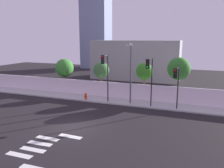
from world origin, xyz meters
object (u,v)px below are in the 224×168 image
at_px(street_lamp_curbside, 130,69).
at_px(fire_hydrant, 86,96).
at_px(traffic_light_right, 105,68).
at_px(roadside_tree_midright, 144,71).
at_px(traffic_light_left, 150,72).
at_px(roadside_tree_rightmost, 179,69).
at_px(roadside_tree_leftmost, 64,68).
at_px(traffic_light_center, 177,79).
at_px(roadside_tree_midleft, 101,70).

distance_m(street_lamp_curbside, fire_hydrant, 6.27).
bearing_deg(traffic_light_right, roadside_tree_midright, 51.11).
xyz_separation_m(traffic_light_left, roadside_tree_rightmost, (2.41, 4.34, -0.09)).
bearing_deg(traffic_light_left, roadside_tree_leftmost, 160.69).
bearing_deg(street_lamp_curbside, traffic_light_center, -10.00).
distance_m(traffic_light_left, roadside_tree_rightmost, 4.97).
relative_size(roadside_tree_midright, roadside_tree_rightmost, 0.85).
height_order(traffic_light_right, roadside_tree_rightmost, traffic_light_right).
bearing_deg(roadside_tree_midright, roadside_tree_midleft, -180.00).
height_order(fire_hydrant, roadside_tree_midleft, roadside_tree_midleft).
height_order(traffic_light_right, roadside_tree_midleft, traffic_light_right).
distance_m(fire_hydrant, roadside_tree_rightmost, 10.92).
bearing_deg(fire_hydrant, roadside_tree_midleft, 83.08).
relative_size(traffic_light_left, roadside_tree_leftmost, 1.14).
height_order(traffic_light_right, roadside_tree_leftmost, traffic_light_right).
bearing_deg(roadside_tree_rightmost, street_lamp_curbside, -141.85).
bearing_deg(roadside_tree_midleft, roadside_tree_rightmost, 0.00).
height_order(roadside_tree_leftmost, roadside_tree_rightmost, roadside_tree_rightmost).
xyz_separation_m(traffic_light_left, traffic_light_right, (-4.75, 0.24, 0.12)).
xyz_separation_m(street_lamp_curbside, fire_hydrant, (-5.27, 0.01, -3.39)).
relative_size(traffic_light_center, roadside_tree_rightmost, 0.85).
bearing_deg(traffic_light_left, traffic_light_right, 177.09).
xyz_separation_m(traffic_light_center, fire_hydrant, (-9.98, 0.84, -2.70)).
bearing_deg(roadside_tree_rightmost, traffic_light_right, -150.22).
height_order(traffic_light_center, roadside_tree_leftmost, traffic_light_center).
bearing_deg(roadside_tree_rightmost, roadside_tree_leftmost, 180.00).
bearing_deg(traffic_light_center, roadside_tree_leftmost, 163.56).
distance_m(traffic_light_right, roadside_tree_rightmost, 8.26).
bearing_deg(traffic_light_left, street_lamp_curbside, 160.49).
bearing_deg(traffic_light_right, roadside_tree_leftmost, 151.77).
bearing_deg(fire_hydrant, street_lamp_curbside, -0.15).
distance_m(street_lamp_curbside, roadside_tree_leftmost, 10.89).
xyz_separation_m(traffic_light_right, roadside_tree_leftmost, (-7.64, 4.10, -0.79)).
distance_m(traffic_light_center, roadside_tree_midright, 5.96).
xyz_separation_m(traffic_light_left, fire_hydrant, (-7.42, 0.77, -3.22)).
bearing_deg(traffic_light_left, roadside_tree_midright, 108.39).
bearing_deg(traffic_light_left, roadside_tree_midleft, 148.14).
bearing_deg(roadside_tree_midleft, traffic_light_center, -24.80).
distance_m(traffic_light_right, roadside_tree_midleft, 4.74).
bearing_deg(roadside_tree_midleft, street_lamp_curbside, -36.50).
xyz_separation_m(fire_hydrant, roadside_tree_leftmost, (-4.97, 3.57, 2.55)).
distance_m(street_lamp_curbside, roadside_tree_rightmost, 5.80).
relative_size(traffic_light_center, roadside_tree_leftmost, 0.97).
xyz_separation_m(traffic_light_left, street_lamp_curbside, (-2.15, 0.76, 0.17)).
distance_m(traffic_light_right, fire_hydrant, 4.31).
xyz_separation_m(traffic_light_right, roadside_tree_midright, (3.31, 4.10, -0.71)).
bearing_deg(traffic_light_left, roadside_tree_rightmost, 60.94).
height_order(traffic_light_left, traffic_light_center, traffic_light_left).
bearing_deg(traffic_light_center, street_lamp_curbside, 170.00).
bearing_deg(roadside_tree_midright, roadside_tree_leftmost, 180.00).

